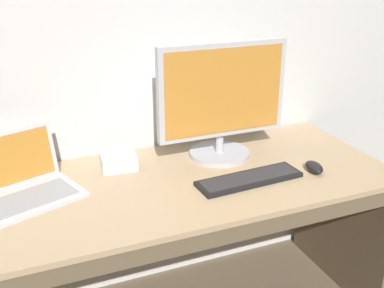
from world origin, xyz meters
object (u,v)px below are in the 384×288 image
at_px(laptop_silver, 25,184).
at_px(wired_keyboard, 249,179).
at_px(external_drive_box, 119,161).
at_px(external_monitor, 222,100).
at_px(computer_mouse, 314,167).

xyz_separation_m(laptop_silver, wired_keyboard, (0.80, -0.21, -0.03)).
bearing_deg(external_drive_box, external_monitor, -7.89).
distance_m(external_monitor, computer_mouse, 0.45).
distance_m(laptop_silver, wired_keyboard, 0.83).
relative_size(wired_keyboard, external_drive_box, 3.00).
bearing_deg(laptop_silver, external_drive_box, 15.37).
bearing_deg(external_drive_box, laptop_silver, -164.63).
bearing_deg(wired_keyboard, external_monitor, 90.37).
distance_m(external_monitor, external_drive_box, 0.49).
distance_m(wired_keyboard, external_drive_box, 0.53).
bearing_deg(wired_keyboard, laptop_silver, 165.43).
bearing_deg(laptop_silver, computer_mouse, -12.08).
height_order(laptop_silver, computer_mouse, laptop_silver).
height_order(laptop_silver, external_drive_box, laptop_silver).
bearing_deg(wired_keyboard, computer_mouse, -4.71).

